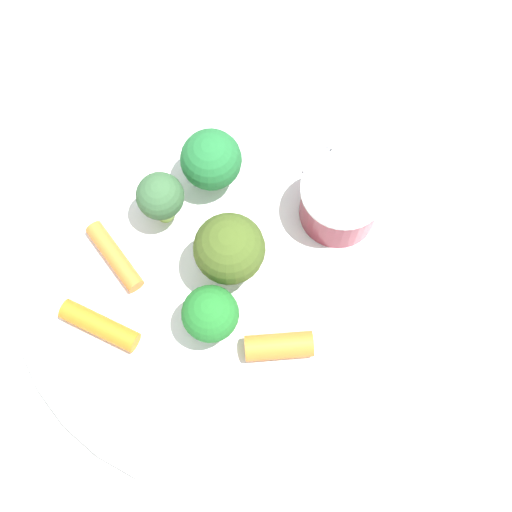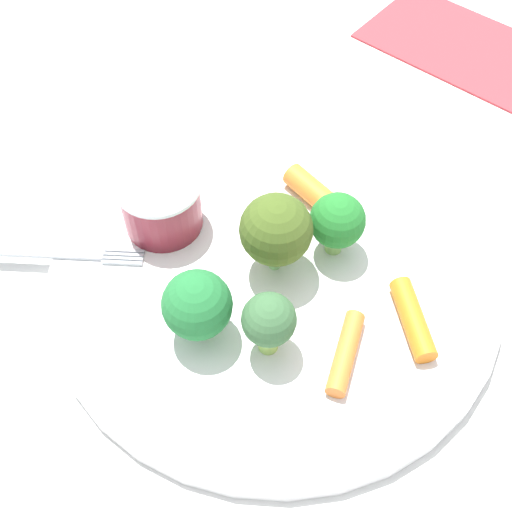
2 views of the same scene
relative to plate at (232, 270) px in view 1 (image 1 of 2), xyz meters
name	(u,v)px [view 1 (image 1 of 2)]	position (x,y,z in m)	size (l,w,h in m)	color
ground_plane	(232,273)	(0.00, 0.00, -0.01)	(2.40, 2.40, 0.00)	silver
plate	(232,270)	(0.00, 0.00, 0.00)	(0.31, 0.31, 0.01)	white
sauce_cup	(340,201)	(0.08, 0.03, 0.03)	(0.06, 0.06, 0.04)	maroon
broccoli_floret_0	(229,248)	(0.00, 0.00, 0.05)	(0.05, 0.05, 0.06)	#85C574
broccoli_floret_1	(160,197)	(-0.04, 0.05, 0.04)	(0.03, 0.03, 0.05)	#96C557
broccoli_floret_2	(211,160)	(0.00, 0.07, 0.04)	(0.04, 0.04, 0.05)	#7EB172
broccoli_floret_3	(210,314)	(-0.02, -0.04, 0.04)	(0.04, 0.04, 0.05)	#86BC62
carrot_stick_0	(100,326)	(-0.10, -0.03, 0.01)	(0.01, 0.01, 0.06)	orange
carrot_stick_1	(279,346)	(0.02, -0.06, 0.01)	(0.02, 0.02, 0.05)	orange
carrot_stick_2	(115,256)	(-0.08, 0.02, 0.01)	(0.01, 0.01, 0.06)	orange
fork	(379,94)	(0.14, 0.12, 0.01)	(0.15, 0.13, 0.00)	#B0B7BF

